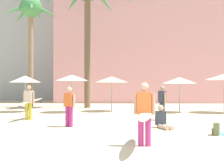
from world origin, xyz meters
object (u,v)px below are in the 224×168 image
cafe_umbrella_5 (72,78)px  person_mid_center (162,101)px  cafe_umbrella_0 (179,80)px  person_mid_left (29,101)px  person_mid_right (162,120)px  cafe_umbrella_3 (224,77)px  cafe_umbrella_4 (112,79)px  cafe_umbrella_1 (25,79)px  backpack (216,129)px  person_far_left (145,113)px  palm_tree_far_left (31,16)px  person_near_right (69,105)px

cafe_umbrella_5 → person_mid_center: (5.17, -4.22, -1.29)m
cafe_umbrella_0 → person_mid_left: 9.55m
cafe_umbrella_0 → person_mid_center: bearing=-111.7°
person_mid_left → person_mid_right: (6.23, -2.93, -0.60)m
cafe_umbrella_3 → cafe_umbrella_5: cafe_umbrella_3 is taller
cafe_umbrella_4 → person_mid_right: cafe_umbrella_4 is taller
cafe_umbrella_1 → person_mid_right: bearing=-43.0°
cafe_umbrella_1 → backpack: (9.46, -8.96, -1.94)m
person_far_left → person_mid_center: size_ratio=1.64×
palm_tree_far_left → person_near_right: 14.52m
palm_tree_far_left → person_far_left: bearing=-63.2°
person_mid_center → cafe_umbrella_5: bearing=115.4°
cafe_umbrella_0 → person_near_right: 9.25m
person_far_left → person_mid_right: (1.02, 3.61, -0.62)m
backpack → person_far_left: person_far_left is taller
cafe_umbrella_1 → backpack: bearing=-43.4°
palm_tree_far_left → cafe_umbrella_1: 7.29m
person_mid_left → person_mid_right: bearing=73.2°
backpack → person_far_left: (-2.61, -2.00, 0.74)m
cafe_umbrella_1 → person_mid_left: size_ratio=0.76×
person_near_right → cafe_umbrella_1: bearing=-118.7°
cafe_umbrella_0 → person_mid_left: cafe_umbrella_0 is taller
person_near_right → person_mid_center: size_ratio=0.97×
palm_tree_far_left → person_near_right: size_ratio=5.53×
backpack → person_near_right: bearing=6.1°
cafe_umbrella_0 → person_near_right: bearing=-130.5°
cafe_umbrella_4 → person_far_left: size_ratio=0.83×
palm_tree_far_left → cafe_umbrella_3: (13.95, -5.10, -5.20)m
cafe_umbrella_1 → cafe_umbrella_5: (3.11, -0.24, 0.08)m
palm_tree_far_left → person_mid_center: palm_tree_far_left is taller
cafe_umbrella_1 → backpack: 13.17m
cafe_umbrella_0 → person_near_right: cafe_umbrella_0 is taller
cafe_umbrella_4 → backpack: size_ratio=5.56×
palm_tree_far_left → cafe_umbrella_4: 9.61m
cafe_umbrella_4 → person_near_right: cafe_umbrella_4 is taller
cafe_umbrella_1 → person_far_left: cafe_umbrella_1 is taller
cafe_umbrella_3 → person_mid_left: cafe_umbrella_3 is taller
backpack → person_mid_left: person_mid_left is taller
cafe_umbrella_4 → backpack: 10.47m
cafe_umbrella_4 → cafe_umbrella_1: bearing=-173.9°
cafe_umbrella_1 → cafe_umbrella_3: cafe_umbrella_3 is taller
person_far_left → person_near_right: bearing=-134.5°
cafe_umbrella_3 → person_near_right: cafe_umbrella_3 is taller
person_near_right → person_mid_left: bearing=-105.7°
backpack → person_mid_center: (-1.18, 4.49, 0.73)m
person_far_left → person_mid_center: (1.43, 6.49, -0.01)m
cafe_umbrella_1 → cafe_umbrella_4: size_ratio=1.01×
cafe_umbrella_5 → palm_tree_far_left: bearing=129.7°
cafe_umbrella_3 → person_far_left: 12.34m
palm_tree_far_left → cafe_umbrella_5: bearing=-50.3°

